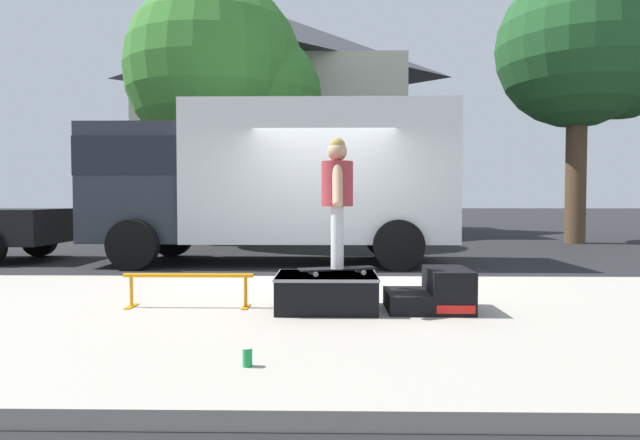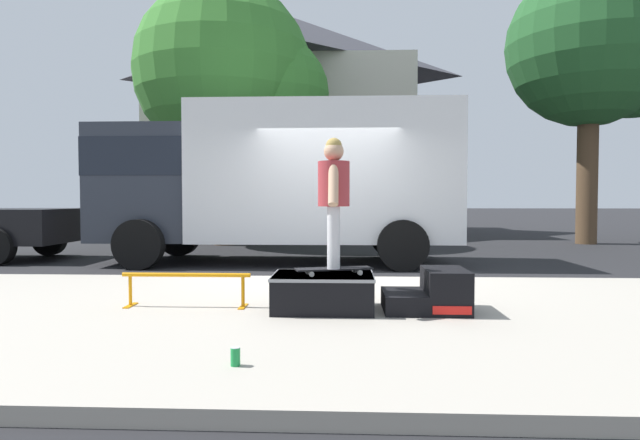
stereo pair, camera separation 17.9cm
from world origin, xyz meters
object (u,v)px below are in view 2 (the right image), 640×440
object	(u,v)px
street_tree_main	(234,77)
soda_can	(235,357)
skate_box	(323,291)
kicker_ramp	(432,293)
box_truck	(276,177)
skater_kid	(334,192)
street_tree_neighbour	(599,51)
grind_rail	(186,282)
skateboard	(334,269)

from	to	relation	value
street_tree_main	soda_can	bearing A→B (deg)	-78.28
skate_box	kicker_ramp	world-z (taller)	kicker_ramp
kicker_ramp	box_truck	xyz separation A→B (m)	(-2.24, 5.09, 1.40)
skater_kid	street_tree_neighbour	distance (m)	12.98
kicker_ramp	grind_rail	bearing A→B (deg)	177.77
skate_box	skater_kid	bearing A→B (deg)	-16.62
skater_kid	street_tree_neighbour	bearing A→B (deg)	54.10
kicker_ramp	grind_rail	size ratio (longest dim) A/B	0.61
skateboard	skater_kid	world-z (taller)	skater_kid
kicker_ramp	street_tree_neighbour	size ratio (longest dim) A/B	0.11
soda_can	street_tree_main	size ratio (longest dim) A/B	0.02
grind_rail	soda_can	xyz separation A→B (m)	(0.92, -1.96, -0.20)
skater_kid	street_tree_main	distance (m)	10.16
street_tree_neighbour	skater_kid	bearing A→B (deg)	-125.90
box_truck	street_tree_main	size ratio (longest dim) A/B	0.97
skateboard	street_tree_neighbour	xyz separation A→B (m)	(7.22, 9.98, 4.87)
kicker_ramp	street_tree_neighbour	distance (m)	12.80
skater_kid	box_truck	xyz separation A→B (m)	(-1.24, 5.12, 0.37)
skate_box	kicker_ramp	xyz separation A→B (m)	(1.11, -0.00, -0.02)
grind_rail	street_tree_main	distance (m)	10.06
grind_rail	box_truck	size ratio (longest dim) A/B	0.20
grind_rail	skateboard	distance (m)	1.57
grind_rail	box_truck	world-z (taller)	box_truck
skate_box	street_tree_main	distance (m)	10.47
skate_box	grind_rail	distance (m)	1.45
grind_rail	street_tree_main	bearing A→B (deg)	98.55
grind_rail	street_tree_neighbour	distance (m)	14.11
skate_box	soda_can	world-z (taller)	skate_box
skate_box	skater_kid	xyz separation A→B (m)	(0.11, -0.03, 1.01)
kicker_ramp	skater_kid	size ratio (longest dim) A/B	0.64
grind_rail	kicker_ramp	bearing A→B (deg)	-2.23
grind_rail	soda_can	distance (m)	2.18
skater_kid	box_truck	world-z (taller)	box_truck
skate_box	street_tree_main	bearing A→B (deg)	107.07
box_truck	kicker_ramp	bearing A→B (deg)	-66.27
skate_box	skateboard	xyz separation A→B (m)	(0.11, -0.03, 0.23)
box_truck	street_tree_neighbour	bearing A→B (deg)	29.86
skate_box	kicker_ramp	size ratio (longest dim) A/B	1.22
skate_box	street_tree_main	world-z (taller)	street_tree_main
soda_can	street_tree_main	world-z (taller)	street_tree_main
soda_can	street_tree_neighbour	size ratio (longest dim) A/B	0.02
skate_box	box_truck	bearing A→B (deg)	102.51
grind_rail	skater_kid	bearing A→B (deg)	-4.83
street_tree_main	box_truck	bearing A→B (deg)	-67.50
kicker_ramp	skater_kid	xyz separation A→B (m)	(-1.00, -0.03, 1.03)
street_tree_neighbour	skate_box	bearing A→B (deg)	-126.39
skater_kid	kicker_ramp	bearing A→B (deg)	1.81
skate_box	grind_rail	xyz separation A→B (m)	(-1.45, 0.10, 0.07)
street_tree_main	skate_box	bearing A→B (deg)	-72.93
grind_rail	skate_box	bearing A→B (deg)	-3.92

